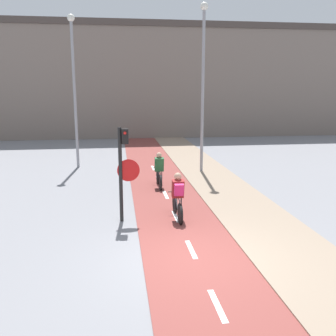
{
  "coord_description": "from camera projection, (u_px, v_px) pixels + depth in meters",
  "views": [
    {
      "loc": [
        -1.74,
        -8.06,
        3.93
      ],
      "look_at": [
        0.0,
        4.83,
        1.2
      ],
      "focal_mm": 40.0,
      "sensor_mm": 36.0,
      "label": 1
    }
  ],
  "objects": [
    {
      "name": "ground_plane",
      "position": [
        195.0,
        259.0,
        8.86
      ],
      "size": [
        120.0,
        120.0,
        0.0
      ],
      "primitive_type": "plane",
      "color": "gray"
    },
    {
      "name": "bike_lane",
      "position": [
        195.0,
        258.0,
        8.86
      ],
      "size": [
        2.5,
        60.0,
        0.02
      ],
      "color": "brown",
      "rests_on": "ground_plane"
    },
    {
      "name": "sidewalk_strip",
      "position": [
        293.0,
        252.0,
        9.17
      ],
      "size": [
        2.4,
        60.0,
        0.05
      ],
      "color": "gray",
      "rests_on": "ground_plane"
    },
    {
      "name": "building_row_background",
      "position": [
        137.0,
        81.0,
        32.16
      ],
      "size": [
        60.0,
        5.2,
        9.27
      ],
      "color": "slate",
      "rests_on": "ground_plane"
    },
    {
      "name": "traffic_light_pole",
      "position": [
        123.0,
        164.0,
        11.07
      ],
      "size": [
        0.67,
        0.25,
        2.86
      ],
      "color": "black",
      "rests_on": "ground_plane"
    },
    {
      "name": "street_lamp_far",
      "position": [
        74.0,
        78.0,
        18.43
      ],
      "size": [
        0.36,
        0.36,
        7.47
      ],
      "color": "gray",
      "rests_on": "ground_plane"
    },
    {
      "name": "street_lamp_sidewalk",
      "position": [
        203.0,
        73.0,
        17.26
      ],
      "size": [
        0.36,
        0.36,
        7.75
      ],
      "color": "gray",
      "rests_on": "ground_plane"
    },
    {
      "name": "cyclist_near",
      "position": [
        178.0,
        197.0,
        11.45
      ],
      "size": [
        0.46,
        1.69,
        1.47
      ],
      "color": "black",
      "rests_on": "ground_plane"
    },
    {
      "name": "cyclist_far",
      "position": [
        159.0,
        171.0,
        15.24
      ],
      "size": [
        0.46,
        1.64,
        1.45
      ],
      "color": "black",
      "rests_on": "ground_plane"
    }
  ]
}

